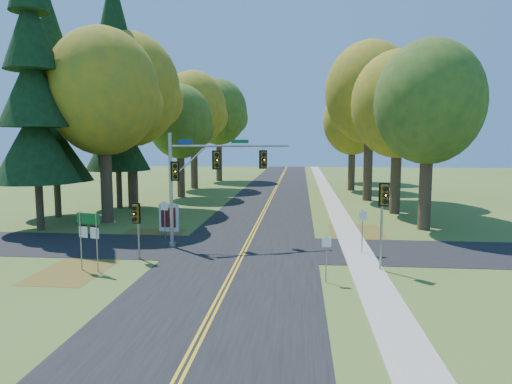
# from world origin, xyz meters

# --- Properties ---
(ground) EXTENTS (160.00, 160.00, 0.00)m
(ground) POSITION_xyz_m (0.00, 0.00, 0.00)
(ground) COLOR #435C20
(ground) RESTS_ON ground
(road_main) EXTENTS (8.00, 160.00, 0.02)m
(road_main) POSITION_xyz_m (0.00, 0.00, 0.01)
(road_main) COLOR black
(road_main) RESTS_ON ground
(road_cross) EXTENTS (60.00, 6.00, 0.02)m
(road_cross) POSITION_xyz_m (0.00, 2.00, 0.01)
(road_cross) COLOR black
(road_cross) RESTS_ON ground
(centerline_left) EXTENTS (0.10, 160.00, 0.01)m
(centerline_left) POSITION_xyz_m (-0.10, 0.00, 0.03)
(centerline_left) COLOR gold
(centerline_left) RESTS_ON road_main
(centerline_right) EXTENTS (0.10, 160.00, 0.01)m
(centerline_right) POSITION_xyz_m (0.10, 0.00, 0.03)
(centerline_right) COLOR gold
(centerline_right) RESTS_ON road_main
(sidewalk_east) EXTENTS (1.60, 160.00, 0.06)m
(sidewalk_east) POSITION_xyz_m (6.20, 0.00, 0.03)
(sidewalk_east) COLOR #9E998E
(sidewalk_east) RESTS_ON ground
(leaf_patch_w_near) EXTENTS (4.00, 6.00, 0.00)m
(leaf_patch_w_near) POSITION_xyz_m (-6.50, 4.00, 0.01)
(leaf_patch_w_near) COLOR brown
(leaf_patch_w_near) RESTS_ON ground
(leaf_patch_e) EXTENTS (3.50, 8.00, 0.00)m
(leaf_patch_e) POSITION_xyz_m (6.80, 6.00, 0.01)
(leaf_patch_e) COLOR brown
(leaf_patch_e) RESTS_ON ground
(leaf_patch_w_far) EXTENTS (3.00, 5.00, 0.00)m
(leaf_patch_w_far) POSITION_xyz_m (-7.50, -3.00, 0.01)
(leaf_patch_w_far) COLOR brown
(leaf_patch_w_far) RESTS_ON ground
(tree_w_a) EXTENTS (8.00, 8.00, 14.15)m
(tree_w_a) POSITION_xyz_m (-11.13, 9.38, 9.49)
(tree_w_a) COLOR #38281C
(tree_w_a) RESTS_ON ground
(tree_e_a) EXTENTS (7.20, 7.20, 12.73)m
(tree_e_a) POSITION_xyz_m (11.57, 8.77, 8.53)
(tree_e_a) COLOR #38281C
(tree_e_a) RESTS_ON ground
(tree_w_b) EXTENTS (8.60, 8.60, 15.38)m
(tree_w_b) POSITION_xyz_m (-11.72, 16.29, 10.37)
(tree_w_b) COLOR #38281C
(tree_w_b) RESTS_ON ground
(tree_e_b) EXTENTS (7.60, 7.60, 13.33)m
(tree_e_b) POSITION_xyz_m (10.97, 15.58, 8.90)
(tree_e_b) COLOR #38281C
(tree_e_b) RESTS_ON ground
(tree_w_c) EXTENTS (6.80, 6.80, 11.91)m
(tree_w_c) POSITION_xyz_m (-9.54, 24.47, 7.94)
(tree_w_c) COLOR #38281C
(tree_w_c) RESTS_ON ground
(tree_e_c) EXTENTS (8.80, 8.80, 15.79)m
(tree_e_c) POSITION_xyz_m (9.88, 23.69, 10.66)
(tree_e_c) COLOR #38281C
(tree_e_c) RESTS_ON ground
(tree_w_d) EXTENTS (8.20, 8.20, 14.56)m
(tree_w_d) POSITION_xyz_m (-10.13, 33.18, 9.78)
(tree_w_d) COLOR #38281C
(tree_w_d) RESTS_ON ground
(tree_e_d) EXTENTS (7.00, 7.00, 12.32)m
(tree_e_d) POSITION_xyz_m (9.26, 32.87, 8.24)
(tree_e_d) COLOR #38281C
(tree_e_d) RESTS_ON ground
(tree_w_e) EXTENTS (8.40, 8.40, 14.97)m
(tree_w_e) POSITION_xyz_m (-8.92, 44.09, 10.07)
(tree_w_e) COLOR #38281C
(tree_w_e) RESTS_ON ground
(tree_e_e) EXTENTS (7.80, 7.80, 13.74)m
(tree_e_e) POSITION_xyz_m (10.47, 43.58, 9.19)
(tree_e_e) COLOR #38281C
(tree_e_e) RESTS_ON ground
(pine_a) EXTENTS (5.60, 5.60, 19.48)m
(pine_a) POSITION_xyz_m (-14.50, 6.00, 9.18)
(pine_a) COLOR #38281C
(pine_a) RESTS_ON ground
(pine_b) EXTENTS (5.60, 5.60, 17.31)m
(pine_b) POSITION_xyz_m (-16.00, 11.00, 8.16)
(pine_b) COLOR #38281C
(pine_b) RESTS_ON ground
(pine_c) EXTENTS (5.60, 5.60, 20.56)m
(pine_c) POSITION_xyz_m (-13.00, 16.00, 9.69)
(pine_c) COLOR #38281C
(pine_c) RESTS_ON ground
(traffic_mast) EXTENTS (6.78, 2.74, 6.49)m
(traffic_mast) POSITION_xyz_m (-2.53, 2.52, 4.17)
(traffic_mast) COLOR #919499
(traffic_mast) RESTS_ON ground
(east_signal_pole) EXTENTS (0.48, 0.56, 4.16)m
(east_signal_pole) POSITION_xyz_m (6.86, -1.81, 3.15)
(east_signal_pole) COLOR gray
(east_signal_pole) RESTS_ON ground
(ped_signal_pole) EXTENTS (0.47, 0.54, 2.94)m
(ped_signal_pole) POSITION_xyz_m (-5.17, -0.94, 2.19)
(ped_signal_pole) COLOR gray
(ped_signal_pole) RESTS_ON ground
(route_sign_cluster) EXTENTS (1.27, 0.38, 2.80)m
(route_sign_cluster) POSITION_xyz_m (-6.70, -3.04, 1.97)
(route_sign_cluster) COLOR gray
(route_sign_cluster) RESTS_ON ground
(info_kiosk) EXTENTS (1.34, 0.31, 1.83)m
(info_kiosk) POSITION_xyz_m (-5.64, 6.29, 0.91)
(info_kiosk) COLOR silver
(info_kiosk) RESTS_ON ground
(reg_sign_e_north) EXTENTS (0.44, 0.20, 2.39)m
(reg_sign_e_north) POSITION_xyz_m (6.40, 1.49, 1.64)
(reg_sign_e_north) COLOR gray
(reg_sign_e_north) RESTS_ON ground
(reg_sign_e_south) EXTENTS (0.39, 0.08, 2.04)m
(reg_sign_e_south) POSITION_xyz_m (4.20, -3.71, 1.40)
(reg_sign_e_south) COLOR gray
(reg_sign_e_south) RESTS_ON ground
(reg_sign_w) EXTENTS (0.45, 0.09, 2.37)m
(reg_sign_w) POSITION_xyz_m (-5.24, 4.02, 1.62)
(reg_sign_w) COLOR gray
(reg_sign_w) RESTS_ON ground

